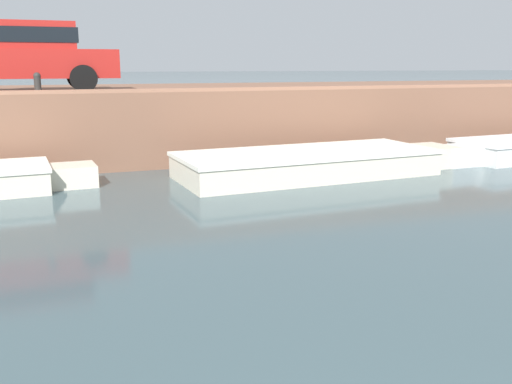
{
  "coord_description": "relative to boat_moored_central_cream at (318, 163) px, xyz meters",
  "views": [
    {
      "loc": [
        -1.55,
        -0.48,
        2.34
      ],
      "look_at": [
        0.19,
        4.31,
        1.2
      ],
      "focal_mm": 40.0,
      "sensor_mm": 36.0,
      "label": 1
    }
  ],
  "objects": [
    {
      "name": "far_wall_coping",
      "position": [
        -3.85,
        1.92,
        1.51
      ],
      "size": [
        60.0,
        0.24,
        0.08
      ],
      "primitive_type": "cube",
      "color": "#9F6C52",
      "rests_on": "far_quay_wall"
    },
    {
      "name": "far_quay_wall",
      "position": [
        -3.85,
        4.8,
        0.6
      ],
      "size": [
        60.0,
        6.0,
        1.75
      ],
      "primitive_type": "cube",
      "color": "brown",
      "rests_on": "ground"
    },
    {
      "name": "ground_plane",
      "position": [
        -3.85,
        -4.36,
        -0.27
      ],
      "size": [
        400.0,
        400.0,
        0.0
      ],
      "primitive_type": "plane",
      "color": "#3D5156"
    },
    {
      "name": "mooring_bollard_mid",
      "position": [
        -5.59,
        2.05,
        1.71
      ],
      "size": [
        0.15,
        0.15,
        0.45
      ],
      "color": "#2D2B28",
      "rests_on": "far_quay_wall"
    },
    {
      "name": "boat_moored_central_cream",
      "position": [
        0.0,
        0.0,
        0.0
      ],
      "size": [
        6.71,
        2.51,
        0.55
      ],
      "color": "silver",
      "rests_on": "ground"
    },
    {
      "name": "car_left_inner_red",
      "position": [
        -5.89,
        3.33,
        2.32
      ],
      "size": [
        4.3,
        1.91,
        1.54
      ],
      "color": "#B2231E",
      "rests_on": "far_quay_wall"
    }
  ]
}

